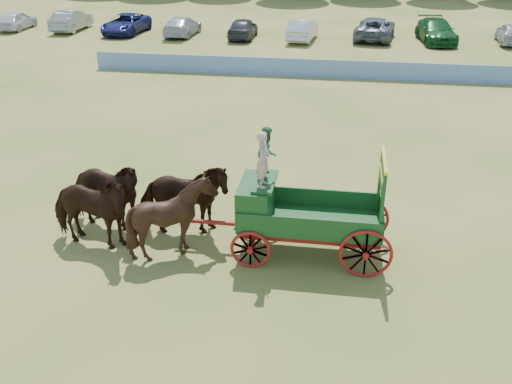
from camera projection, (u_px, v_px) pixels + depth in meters
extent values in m
plane|color=#A88D4B|center=(301.00, 229.00, 17.20)|extent=(160.00, 160.00, 0.00)
imported|color=black|center=(89.00, 211.00, 15.82)|extent=(2.79, 1.56, 2.24)
imported|color=black|center=(105.00, 194.00, 16.79)|extent=(2.83, 1.69, 2.24)
imported|color=black|center=(173.00, 217.00, 15.48)|extent=(2.35, 2.17, 2.24)
imported|color=black|center=(184.00, 200.00, 16.46)|extent=(2.82, 1.63, 2.24)
cube|color=#A4101E|center=(256.00, 230.00, 15.90)|extent=(0.12, 2.00, 0.12)
cube|color=#A4101E|center=(365.00, 239.00, 15.48)|extent=(0.12, 2.00, 0.12)
cube|color=#A4101E|center=(308.00, 241.00, 15.15)|extent=(3.80, 0.10, 0.12)
cube|color=#A4101E|center=(311.00, 221.00, 16.13)|extent=(3.80, 0.10, 0.12)
cube|color=#A4101E|center=(224.00, 223.00, 15.96)|extent=(2.80, 0.09, 0.09)
cube|color=#1B511C|center=(310.00, 222.00, 15.52)|extent=(3.80, 1.80, 0.10)
cube|color=#1B511C|center=(308.00, 228.00, 14.60)|extent=(3.80, 0.06, 0.55)
cube|color=#1B511C|center=(313.00, 198.00, 16.17)|extent=(3.80, 0.06, 0.55)
cube|color=#1B511C|center=(381.00, 217.00, 15.13)|extent=(0.06, 1.80, 0.55)
cube|color=#1B511C|center=(256.00, 200.00, 15.48)|extent=(0.85, 1.70, 1.05)
cube|color=#1B511C|center=(265.00, 182.00, 15.20)|extent=(0.55, 1.50, 0.08)
cube|color=#1B511C|center=(242.00, 206.00, 15.62)|extent=(0.10, 1.60, 0.65)
cube|color=#1B511C|center=(249.00, 216.00, 15.73)|extent=(0.55, 1.60, 0.06)
cube|color=#1B511C|center=(382.00, 209.00, 14.14)|extent=(0.08, 0.08, 1.80)
cube|color=#1B511C|center=(379.00, 182.00, 15.56)|extent=(0.08, 0.08, 1.80)
cube|color=#1B511C|center=(383.00, 174.00, 14.59)|extent=(0.07, 1.75, 0.75)
cube|color=yellow|center=(384.00, 160.00, 14.42)|extent=(0.08, 1.80, 0.09)
cube|color=yellow|center=(381.00, 174.00, 14.60)|extent=(0.02, 1.30, 0.12)
torus|color=#A4101E|center=(250.00, 250.00, 15.08)|extent=(1.09, 0.09, 1.09)
torus|color=#A4101E|center=(261.00, 216.00, 16.76)|extent=(1.09, 0.09, 1.09)
torus|color=#A4101E|center=(366.00, 254.00, 14.60)|extent=(1.39, 0.09, 1.39)
torus|color=#A4101E|center=(364.00, 219.00, 16.28)|extent=(1.39, 0.09, 1.39)
imported|color=#D2A0A5|center=(263.00, 159.00, 14.54)|extent=(0.36, 0.55, 1.50)
imported|color=#256330|center=(267.00, 151.00, 15.19)|extent=(0.52, 0.67, 1.38)
cube|color=#1D589E|center=(310.00, 68.00, 33.11)|extent=(26.00, 0.08, 1.05)
imported|color=silver|center=(16.00, 20.00, 46.93)|extent=(1.93, 4.52, 1.52)
imported|color=gray|center=(71.00, 20.00, 46.46)|extent=(1.82, 5.00, 1.64)
imported|color=navy|center=(126.00, 24.00, 45.30)|extent=(2.81, 5.58, 1.51)
imported|color=silver|center=(182.00, 26.00, 44.57)|extent=(2.20, 5.08, 1.46)
imported|color=#333338|center=(243.00, 28.00, 43.50)|extent=(1.85, 4.56, 1.55)
imported|color=silver|center=(302.00, 30.00, 42.79)|extent=(2.12, 4.90, 1.57)
imported|color=slate|center=(375.00, 28.00, 43.18)|extent=(3.42, 6.14, 1.62)
imported|color=#144C1E|center=(436.00, 31.00, 42.15)|extent=(2.84, 5.85, 1.64)
imported|color=#B2B2B7|center=(512.00, 33.00, 41.63)|extent=(2.21, 4.68, 1.54)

